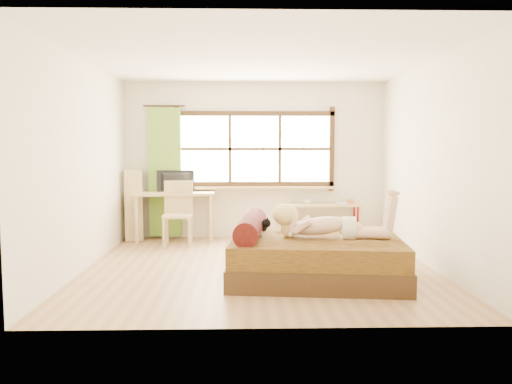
{
  "coord_description": "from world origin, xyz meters",
  "views": [
    {
      "loc": [
        -0.2,
        -6.45,
        1.56
      ],
      "look_at": [
        -0.03,
        0.2,
        0.98
      ],
      "focal_mm": 35.0,
      "sensor_mm": 36.0,
      "label": 1
    }
  ],
  "objects_px": {
    "kitten": "(256,226)",
    "pipe_shelf": "(325,213)",
    "woman": "(330,213)",
    "bookshelf": "(134,204)",
    "chair": "(178,209)",
    "desk": "(175,199)",
    "bed": "(312,256)"
  },
  "relations": [
    {
      "from": "kitten",
      "to": "bookshelf",
      "type": "height_order",
      "value": "bookshelf"
    },
    {
      "from": "desk",
      "to": "chair",
      "type": "distance_m",
      "value": 0.39
    },
    {
      "from": "desk",
      "to": "pipe_shelf",
      "type": "height_order",
      "value": "desk"
    },
    {
      "from": "desk",
      "to": "woman",
      "type": "bearing_deg",
      "value": -52.08
    },
    {
      "from": "pipe_shelf",
      "to": "woman",
      "type": "bearing_deg",
      "value": -100.43
    },
    {
      "from": "bed",
      "to": "bookshelf",
      "type": "distance_m",
      "value": 3.8
    },
    {
      "from": "chair",
      "to": "kitten",
      "type": "bearing_deg",
      "value": -61.97
    },
    {
      "from": "bookshelf",
      "to": "desk",
      "type": "bearing_deg",
      "value": -21.59
    },
    {
      "from": "woman",
      "to": "chair",
      "type": "bearing_deg",
      "value": 139.38
    },
    {
      "from": "kitten",
      "to": "pipe_shelf",
      "type": "xyz_separation_m",
      "value": [
        1.27,
        2.55,
        -0.18
      ]
    },
    {
      "from": "kitten",
      "to": "woman",
      "type": "bearing_deg",
      "value": -3.47
    },
    {
      "from": "woman",
      "to": "pipe_shelf",
      "type": "bearing_deg",
      "value": 87.97
    },
    {
      "from": "kitten",
      "to": "desk",
      "type": "relative_size",
      "value": 0.22
    },
    {
      "from": "desk",
      "to": "bookshelf",
      "type": "height_order",
      "value": "bookshelf"
    },
    {
      "from": "bed",
      "to": "woman",
      "type": "height_order",
      "value": "woman"
    },
    {
      "from": "kitten",
      "to": "bed",
      "type": "bearing_deg",
      "value": -1.71
    },
    {
      "from": "pipe_shelf",
      "to": "bookshelf",
      "type": "distance_m",
      "value": 3.3
    },
    {
      "from": "bookshelf",
      "to": "chair",
      "type": "bearing_deg",
      "value": -42.22
    },
    {
      "from": "desk",
      "to": "chair",
      "type": "xyz_separation_m",
      "value": [
        0.1,
        -0.36,
        -0.14
      ]
    },
    {
      "from": "bed",
      "to": "chair",
      "type": "xyz_separation_m",
      "value": [
        -1.88,
        2.17,
        0.3
      ]
    },
    {
      "from": "kitten",
      "to": "chair",
      "type": "relative_size",
      "value": 0.29
    },
    {
      "from": "woman",
      "to": "chair",
      "type": "height_order",
      "value": "woman"
    },
    {
      "from": "bed",
      "to": "desk",
      "type": "xyz_separation_m",
      "value": [
        -1.98,
        2.53,
        0.44
      ]
    },
    {
      "from": "desk",
      "to": "bookshelf",
      "type": "distance_m",
      "value": 0.74
    },
    {
      "from": "chair",
      "to": "desk",
      "type": "bearing_deg",
      "value": 102.93
    },
    {
      "from": "pipe_shelf",
      "to": "bookshelf",
      "type": "height_order",
      "value": "bookshelf"
    },
    {
      "from": "kitten",
      "to": "desk",
      "type": "distance_m",
      "value": 2.76
    },
    {
      "from": "kitten",
      "to": "desk",
      "type": "bearing_deg",
      "value": 124.58
    },
    {
      "from": "kitten",
      "to": "pipe_shelf",
      "type": "relative_size",
      "value": 0.25
    },
    {
      "from": "kitten",
      "to": "bookshelf",
      "type": "distance_m",
      "value": 3.26
    },
    {
      "from": "bed",
      "to": "chair",
      "type": "distance_m",
      "value": 2.89
    },
    {
      "from": "woman",
      "to": "desk",
      "type": "xyz_separation_m",
      "value": [
        -2.18,
        2.58,
        -0.09
      ]
    }
  ]
}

